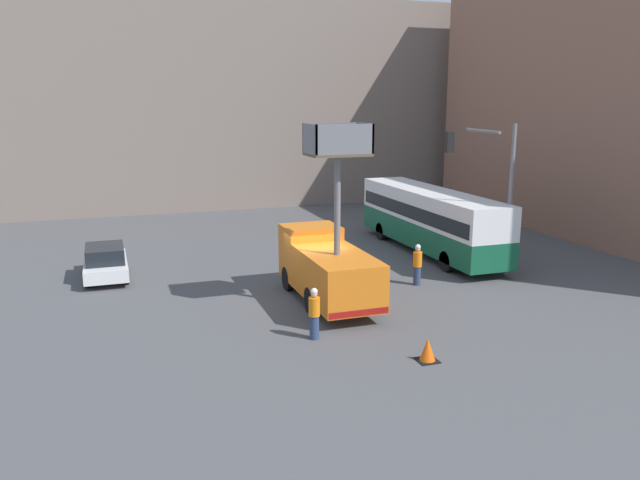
% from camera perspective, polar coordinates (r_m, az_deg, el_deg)
% --- Properties ---
extents(ground_plane, '(120.00, 120.00, 0.00)m').
position_cam_1_polar(ground_plane, '(25.47, -0.76, -5.20)').
color(ground_plane, '#4C4C4F').
extents(building_backdrop_far, '(44.00, 10.00, 15.08)m').
position_cam_1_polar(building_backdrop_far, '(49.93, -10.58, 12.15)').
color(building_backdrop_far, gray).
rests_on(building_backdrop_far, ground_plane).
extents(utility_truck, '(2.30, 6.24, 7.01)m').
position_cam_1_polar(utility_truck, '(24.39, 0.66, -2.22)').
color(utility_truck, orange).
rests_on(utility_truck, ground_plane).
extents(city_bus, '(2.45, 11.72, 3.27)m').
position_cam_1_polar(city_bus, '(32.88, 10.03, 2.12)').
color(city_bus, '#145638').
rests_on(city_bus, ground_plane).
extents(traffic_light_pole, '(3.28, 3.03, 6.81)m').
position_cam_1_polar(traffic_light_pole, '(28.56, 15.32, 5.64)').
color(traffic_light_pole, slate).
rests_on(traffic_light_pole, ground_plane).
extents(road_worker_near_truck, '(0.38, 0.38, 1.77)m').
position_cam_1_polar(road_worker_near_truck, '(20.85, -0.53, -6.76)').
color(road_worker_near_truck, navy).
rests_on(road_worker_near_truck, ground_plane).
extents(road_worker_directing, '(0.38, 0.38, 1.80)m').
position_cam_1_polar(road_worker_directing, '(27.14, 8.90, -2.25)').
color(road_worker_directing, navy).
rests_on(road_worker_directing, ground_plane).
extents(traffic_cone_near_truck, '(0.64, 0.64, 0.73)m').
position_cam_1_polar(traffic_cone_near_truck, '(19.62, 9.81, -9.91)').
color(traffic_cone_near_truck, black).
rests_on(traffic_cone_near_truck, ground_plane).
extents(parked_car_curbside, '(1.83, 4.23, 1.51)m').
position_cam_1_polar(parked_car_curbside, '(29.44, -19.02, -1.90)').
color(parked_car_curbside, silver).
rests_on(parked_car_curbside, ground_plane).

